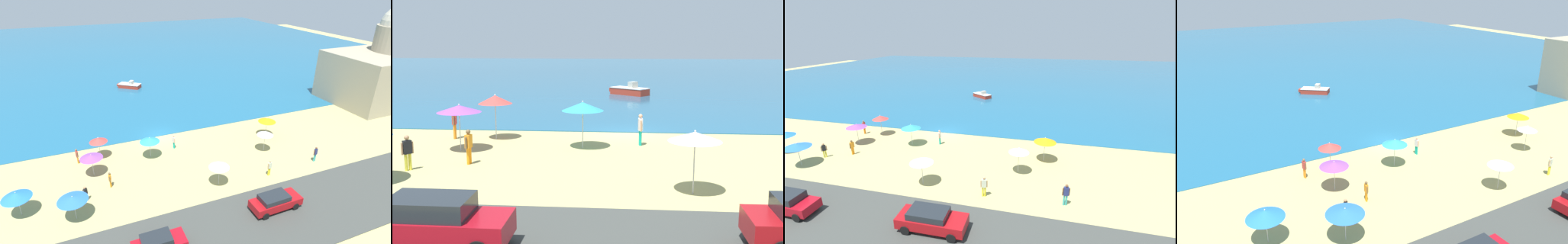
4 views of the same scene
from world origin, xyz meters
TOP-DOWN VIEW (x-y plane):
  - ground_plane at (0.00, 0.00)m, footprint 160.00×160.00m
  - sea at (0.00, 55.00)m, footprint 150.00×110.00m
  - beach_umbrella_0 at (2.68, -11.94)m, footprint 2.00×2.00m
  - beach_umbrella_2 at (-8.53, -5.68)m, footprint 2.28×2.28m
  - beach_umbrella_4 at (-2.23, -4.50)m, footprint 2.23×2.23m
  - beach_umbrella_5 at (-7.51, -2.51)m, footprint 1.95×1.95m
  - bather_0 at (-9.53, -9.66)m, footprint 0.40×0.45m
  - bather_2 at (-7.19, -8.34)m, footprint 0.28×0.56m
  - bather_3 at (0.85, -3.56)m, footprint 0.26×0.57m
  - bather_5 at (-9.92, -2.70)m, footprint 0.27×0.57m
  - parked_car_3 at (-4.98, -17.68)m, footprint 3.98×1.78m
  - skiff_nearshore at (0.18, 20.43)m, footprint 4.24×3.70m

SIDE VIEW (x-z plane):
  - ground_plane at x=0.00m, z-range 0.00..0.00m
  - sea at x=0.00m, z-range 0.00..0.05m
  - skiff_nearshore at x=0.18m, z-range -0.21..1.16m
  - parked_car_3 at x=-4.98m, z-range 0.10..1.60m
  - bather_0 at x=-9.53m, z-range 0.09..1.70m
  - bather_2 at x=-7.19m, z-range 0.10..1.74m
  - bather_3 at x=0.85m, z-range 0.11..1.85m
  - bather_5 at x=-9.92m, z-range 0.11..1.87m
  - beach_umbrella_0 at x=2.68m, z-range 0.98..3.43m
  - beach_umbrella_2 at x=-8.53m, z-range 0.98..3.45m
  - beach_umbrella_4 at x=-2.23m, z-range 0.97..3.52m
  - beach_umbrella_5 at x=-7.51m, z-range 1.00..3.63m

